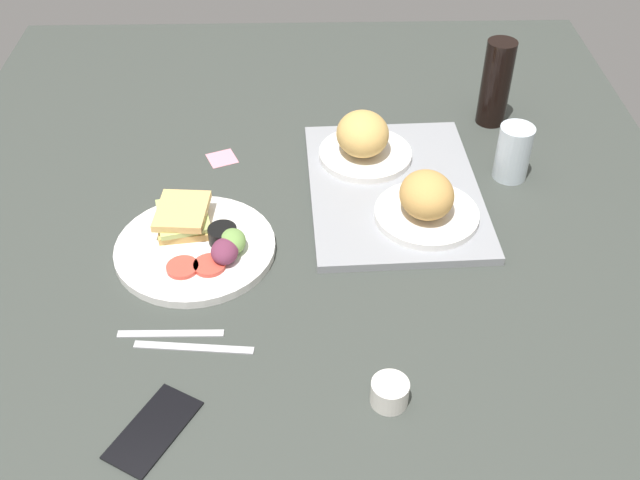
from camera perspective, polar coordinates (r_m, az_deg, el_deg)
name	(u,v)px	position (r cm, az deg, el deg)	size (l,w,h in cm)	color
ground_plane	(303,256)	(135.84, -1.29, -1.23)	(190.00, 150.00, 3.00)	#383D38
serving_tray	(394,189)	(148.38, 5.66, 3.90)	(45.00, 33.00, 1.60)	gray
bread_plate_near	(363,140)	(153.28, 3.34, 7.61)	(19.11, 19.11, 9.83)	white
bread_plate_far	(427,202)	(138.47, 8.14, 2.89)	(19.42, 19.42, 9.29)	white
plate_with_salad	(198,242)	(135.73, -9.33, -0.11)	(28.74, 28.74, 5.40)	white
drinking_glass	(513,152)	(154.13, 14.54, 6.49)	(6.85, 6.85, 11.48)	silver
soda_bottle	(496,83)	(169.44, 13.28, 11.59)	(6.40, 6.40, 19.24)	black
espresso_cup	(390,392)	(110.85, 5.34, -11.51)	(5.60, 5.60, 4.00)	silver
fork	(171,333)	(122.48, -11.34, -6.99)	(17.00, 1.40, 0.50)	#B7B7BC
knife	(194,347)	(119.85, -9.62, -8.06)	(19.00, 1.40, 0.50)	#B7B7BC
cell_phone	(153,429)	(111.16, -12.61, -13.89)	(14.40, 7.20, 0.80)	black
sticky_note	(222,158)	(158.93, -7.49, 6.20)	(5.60, 5.60, 0.12)	pink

